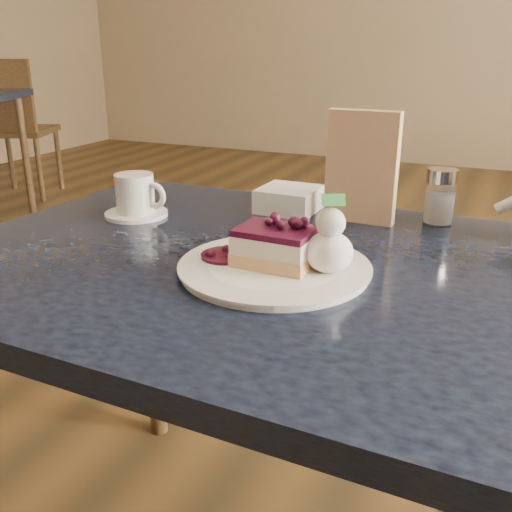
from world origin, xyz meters
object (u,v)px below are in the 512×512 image
at_px(main_table, 286,305).
at_px(coffee_set, 136,198).
at_px(cheesecake_slice, 275,247).
at_px(dessert_plate, 274,268).

relative_size(main_table, coffee_set, 8.77).
distance_m(cheesecake_slice, coffee_set, 0.41).
bearing_deg(main_table, cheesecake_slice, -90.00).
bearing_deg(dessert_plate, cheesecake_slice, 63.43).
height_order(dessert_plate, cheesecake_slice, cheesecake_slice).
bearing_deg(coffee_set, dessert_plate, -24.34).
distance_m(main_table, coffee_set, 0.41).
height_order(main_table, dessert_plate, dessert_plate).
xyz_separation_m(dessert_plate, coffee_set, (-0.37, 0.17, 0.03)).
relative_size(main_table, dessert_plate, 4.12).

